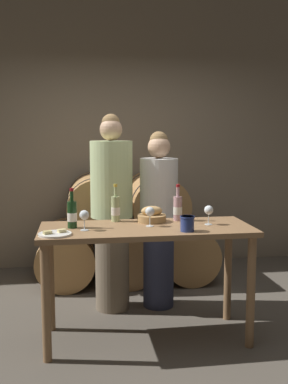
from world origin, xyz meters
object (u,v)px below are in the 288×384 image
Objects in this scene: bread_basket at (152,216)px; wine_glass_far_left at (84,216)px; wine_bottle_white at (116,209)px; blue_crock at (187,223)px; wine_glass_center at (209,211)px; tasting_table at (146,244)px; wine_bottle_red at (72,214)px; person_left at (112,212)px; cheese_plate at (55,234)px; person_right at (159,219)px; wine_bottle_rose at (178,208)px; wine_glass_left at (150,212)px.

wine_glass_far_left reaches higher than bread_basket.
wine_bottle_white is 0.66m from blue_crock.
tasting_table is at bearing -179.02° from wine_glass_center.
wine_glass_far_left is at bearing 169.24° from blue_crock.
wine_bottle_red is 1.99× the size of wine_glass_center.
person_left is at bearing 137.84° from wine_glass_center.
wine_bottle_red is 1.29× the size of cheese_plate.
person_right reaches higher than wine_glass_center.
wine_bottle_rose is 0.23m from bread_basket.
tasting_table is at bearing -111.26° from bread_basket.
wine_glass_center is at bearing -18.32° from wine_bottle_white.
wine_glass_left is at bearing 19.95° from tasting_table.
tasting_table is 10.67× the size of wine_glass_left.
wine_bottle_white is (0.00, -0.41, 0.10)m from person_left.
wine_glass_far_left and wine_glass_center have the same top height.
bread_basket is at bearing -58.38° from person_left.
wine_glass_center is at bearing 0.98° from tasting_table.
wine_glass_far_left is 0.96m from wine_glass_center.
wine_bottle_red is 0.86m from wine_bottle_rose.
bread_basket is 0.60m from wine_glass_far_left.
wine_glass_far_left is (-0.76, -0.27, 0.01)m from wine_bottle_rose.
person_left reaches higher than bread_basket.
blue_crock reaches higher than tasting_table.
person_right is at bearing 46.15° from wine_glass_far_left.
tasting_table is at bearing -144.67° from wine_bottle_rose.
person_right is at bearing 99.74° from wine_bottle_rose.
person_right is 0.48m from wine_bottle_rose.
bread_basket is 1.51× the size of wine_glass_center.
wine_glass_left is 1.00× the size of wine_glass_center.
wine_bottle_rose is 1.30× the size of bread_basket.
blue_crock is at bearing -16.37° from wine_bottle_red.
bread_basket is 1.51× the size of wine_glass_far_left.
tasting_table is 10.67× the size of wine_glass_far_left.
person_left reaches higher than blue_crock.
tasting_table is 7.05× the size of bread_basket.
wine_glass_center is at bearing -66.50° from person_right.
wine_bottle_rose is at bearing 35.33° from tasting_table.
wine_glass_left and wine_glass_center have the same top height.
bread_basket is (0.28, -0.06, -0.06)m from wine_bottle_white.
wine_bottle_rose is 1.97× the size of wine_glass_left.
person_left is 0.55m from bread_basket.
person_right is 7.06× the size of bread_basket.
cheese_plate is (-0.75, -0.37, -0.04)m from bread_basket.
wine_bottle_rose is 0.80m from wine_glass_far_left.
wine_glass_center is at bearing 43.45° from blue_crock.
wine_glass_left is at bearing 138.54° from blue_crock.
wine_bottle_red is at bearing 130.89° from wine_glass_far_left.
bread_basket is (-0.20, 0.38, -0.01)m from blue_crock.
wine_glass_far_left is (-0.68, -0.71, 0.18)m from person_right.
wine_glass_far_left is (0.09, -0.10, 0.01)m from wine_bottle_red.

